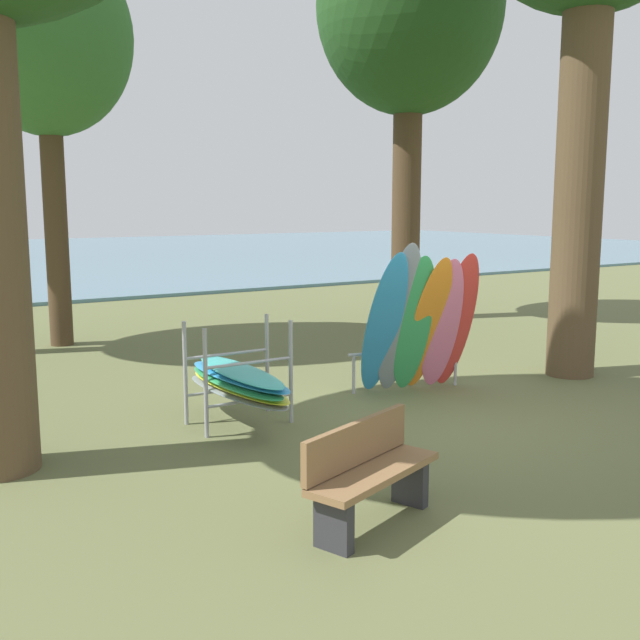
{
  "coord_description": "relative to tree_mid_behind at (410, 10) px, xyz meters",
  "views": [
    {
      "loc": [
        -6.04,
        -6.6,
        2.62
      ],
      "look_at": [
        -0.86,
        1.63,
        1.1
      ],
      "focal_mm": 41.99,
      "sensor_mm": 36.0,
      "label": 1
    }
  ],
  "objects": [
    {
      "name": "leaning_board_pile",
      "position": [
        -4.11,
        -5.47,
        -5.75
      ],
      "size": [
        1.8,
        1.17,
        2.13
      ],
      "color": "#2D8ED1",
      "rests_on": "ground"
    },
    {
      "name": "lake_water",
      "position": [
        -4.61,
        24.7,
        -6.68
      ],
      "size": [
        80.0,
        36.0,
        0.1
      ],
      "primitive_type": "cube",
      "color": "slate",
      "rests_on": "ground"
    },
    {
      "name": "tree_mid_behind",
      "position": [
        0.0,
        0.0,
        0.0
      ],
      "size": [
        4.05,
        4.05,
        9.18
      ],
      "color": "#4C3823",
      "rests_on": "ground"
    },
    {
      "name": "tree_far_left_back",
      "position": [
        -7.41,
        0.92,
        -1.27
      ],
      "size": [
        3.02,
        3.02,
        7.28
      ],
      "color": "#4C3823",
      "rests_on": "ground"
    },
    {
      "name": "board_storage_rack",
      "position": [
        -6.85,
        -5.41,
        -6.21
      ],
      "size": [
        1.15,
        2.13,
        1.25
      ],
      "color": "#9EA0A5",
      "rests_on": "ground"
    },
    {
      "name": "park_bench",
      "position": [
        -7.19,
        -8.56,
        -6.28
      ],
      "size": [
        1.46,
        0.87,
        0.85
      ],
      "color": "#2D2D33",
      "rests_on": "ground"
    },
    {
      "name": "ground_plane",
      "position": [
        -4.61,
        -6.7,
        -6.73
      ],
      "size": [
        80.0,
        80.0,
        0.0
      ],
      "primitive_type": "plane",
      "color": "#60663D"
    }
  ]
}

